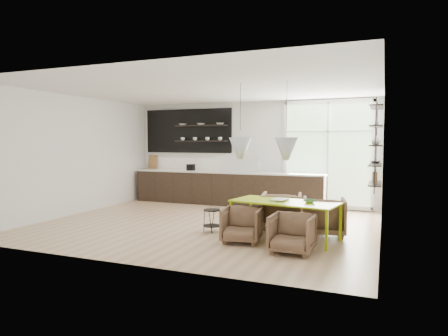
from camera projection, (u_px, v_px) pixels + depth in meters
room at (248, 155)px, 9.31m from camera, size 7.02×6.01×2.91m
kitchen_run at (223, 183)px, 11.32m from camera, size 5.54×0.69×2.75m
right_shelving at (376, 148)px, 8.34m from camera, size 0.26×1.22×1.90m
dining_table at (285, 204)px, 7.27m from camera, size 2.03×1.19×0.70m
armchair_back_left at (281, 210)px, 8.20m from camera, size 0.91×0.93×0.74m
armchair_back_right at (324, 216)px, 7.57m from camera, size 0.90×0.92×0.73m
armchair_front_left at (242, 225)px, 7.06m from camera, size 0.75×0.77×0.62m
armchair_front_right at (292, 234)px, 6.38m from camera, size 0.69×0.71×0.63m
wire_stool at (212, 217)px, 7.87m from camera, size 0.35×0.35×0.45m
table_book at (273, 199)px, 7.42m from camera, size 0.32×0.39×0.03m
table_bowl at (310, 201)px, 7.09m from camera, size 0.20×0.20×0.06m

